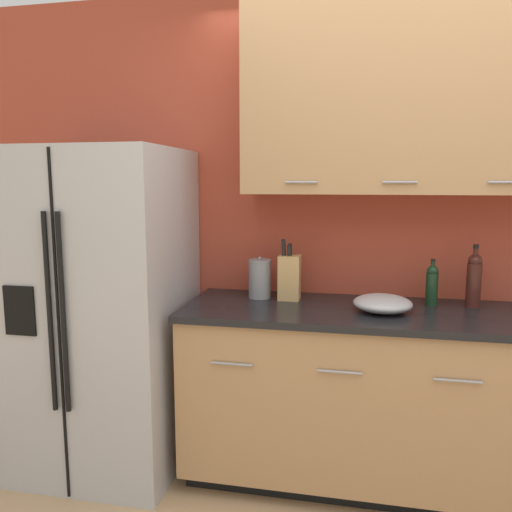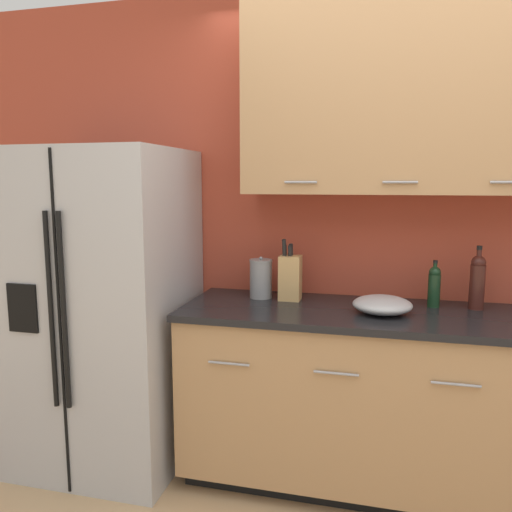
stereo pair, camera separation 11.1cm
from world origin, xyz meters
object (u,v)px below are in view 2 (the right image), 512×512
at_px(knife_block, 290,277).
at_px(oil_bottle, 434,286).
at_px(refrigerator, 103,309).
at_px(mixing_bowl, 382,305).
at_px(wine_bottle, 477,281).
at_px(steel_canister, 261,278).

height_order(knife_block, oil_bottle, knife_block).
distance_m(refrigerator, mixing_bowl, 1.50).
height_order(refrigerator, mixing_bowl, refrigerator).
bearing_deg(refrigerator, knife_block, 10.75).
distance_m(refrigerator, wine_bottle, 1.97).
bearing_deg(knife_block, steel_canister, 175.76).
distance_m(steel_canister, mixing_bowl, 0.67).
xyz_separation_m(refrigerator, oil_bottle, (1.74, 0.22, 0.18)).
xyz_separation_m(steel_canister, mixing_bowl, (0.65, -0.18, -0.06)).
bearing_deg(steel_canister, refrigerator, -166.45).
relative_size(wine_bottle, steel_canister, 1.40).
height_order(wine_bottle, oil_bottle, wine_bottle).
relative_size(knife_block, oil_bottle, 1.38).
bearing_deg(steel_canister, wine_bottle, 0.87).
relative_size(knife_block, wine_bottle, 1.04).
bearing_deg(wine_bottle, mixing_bowl, -156.81).
distance_m(refrigerator, oil_bottle, 1.77).
bearing_deg(wine_bottle, steel_canister, -179.13).
height_order(oil_bottle, mixing_bowl, oil_bottle).
bearing_deg(refrigerator, oil_bottle, 7.14).
bearing_deg(oil_bottle, refrigerator, -172.86).
distance_m(refrigerator, steel_canister, 0.89).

